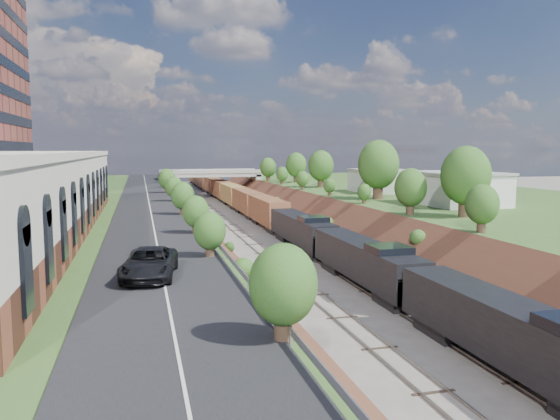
# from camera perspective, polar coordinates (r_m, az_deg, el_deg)

# --- Properties ---
(platform_left) EXTENTS (44.00, 180.00, 5.00)m
(platform_left) POSITION_cam_1_polar(r_m,az_deg,el_deg) (73.75, -27.15, -1.92)
(platform_left) COLOR #385A25
(platform_left) RESTS_ON ground
(platform_right) EXTENTS (44.00, 180.00, 5.00)m
(platform_right) POSITION_cam_1_polar(r_m,az_deg,el_deg) (87.36, 20.28, -0.44)
(platform_right) COLOR #385A25
(platform_right) RESTS_ON ground
(embankment_left) EXTENTS (10.00, 180.00, 10.00)m
(embankment_left) POSITION_cam_1_polar(r_m,az_deg,el_deg) (72.50, -9.81, -3.44)
(embankment_left) COLOR brown
(embankment_left) RESTS_ON ground
(embankment_right) EXTENTS (10.00, 180.00, 10.00)m
(embankment_right) POSITION_cam_1_polar(r_m,az_deg,el_deg) (77.38, 6.67, -2.78)
(embankment_right) COLOR brown
(embankment_right) RESTS_ON ground
(rail_left_track) EXTENTS (1.58, 180.00, 0.18)m
(rail_left_track) POSITION_cam_1_polar(r_m,az_deg,el_deg) (73.61, -3.27, -3.14)
(rail_left_track) COLOR gray
(rail_left_track) RESTS_ON ground
(rail_right_track) EXTENTS (1.58, 180.00, 0.18)m
(rail_right_track) POSITION_cam_1_polar(r_m,az_deg,el_deg) (74.78, 0.65, -2.98)
(rail_right_track) COLOR gray
(rail_right_track) RESTS_ON ground
(road) EXTENTS (8.00, 180.00, 0.10)m
(road) POSITION_cam_1_polar(r_m,az_deg,el_deg) (71.61, -13.47, 0.43)
(road) COLOR black
(road) RESTS_ON platform_left
(guardrail) EXTENTS (0.10, 171.00, 0.70)m
(guardrail) POSITION_cam_1_polar(r_m,az_deg,el_deg) (71.55, -10.20, 0.90)
(guardrail) COLOR #99999E
(guardrail) RESTS_ON platform_left
(overpass) EXTENTS (24.50, 8.30, 7.40)m
(overpass) POSITION_cam_1_polar(r_m,az_deg,el_deg) (134.48, -7.33, 3.17)
(overpass) COLOR gray
(overpass) RESTS_ON ground
(white_building_near) EXTENTS (9.00, 12.00, 4.00)m
(white_building_near) POSITION_cam_1_polar(r_m,az_deg,el_deg) (75.08, 17.91, 2.06)
(white_building_near) COLOR silver
(white_building_near) RESTS_ON platform_right
(white_building_far) EXTENTS (8.00, 10.00, 3.60)m
(white_building_far) POSITION_cam_1_polar(r_m,az_deg,el_deg) (94.16, 10.48, 2.94)
(white_building_far) COLOR silver
(white_building_far) RESTS_ON platform_right
(tree_right_large) EXTENTS (5.25, 5.25, 7.61)m
(tree_right_large) POSITION_cam_1_polar(r_m,az_deg,el_deg) (61.35, 18.84, 3.37)
(tree_right_large) COLOR #473323
(tree_right_large) RESTS_ON platform_right
(tree_left_crest) EXTENTS (2.45, 2.45, 3.55)m
(tree_left_crest) POSITION_cam_1_polar(r_m,az_deg,el_deg) (32.03, -5.61, -2.93)
(tree_left_crest) COLOR #473323
(tree_left_crest) RESTS_ON platform_left
(freight_train) EXTENTS (3.13, 192.40, 4.65)m
(freight_train) POSITION_cam_1_polar(r_m,az_deg,el_deg) (116.64, -4.91, 1.62)
(freight_train) COLOR black
(freight_train) RESTS_ON ground
(suv) EXTENTS (3.56, 6.26, 1.65)m
(suv) POSITION_cam_1_polar(r_m,az_deg,el_deg) (31.15, -13.48, -5.42)
(suv) COLOR black
(suv) RESTS_ON road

